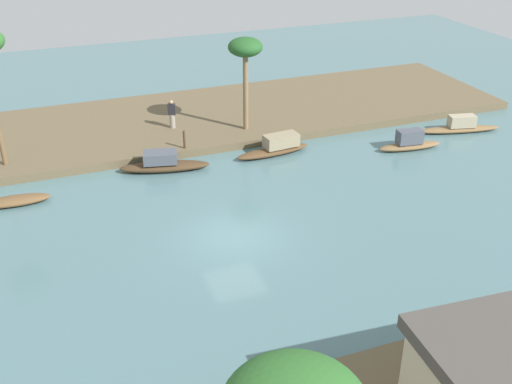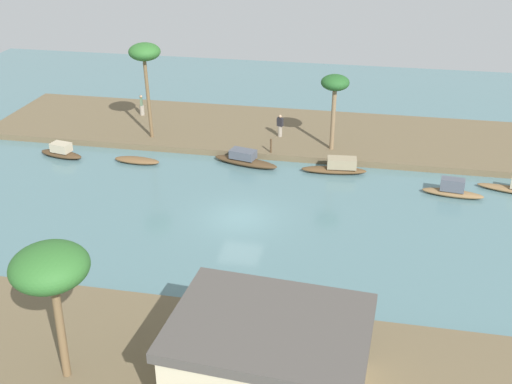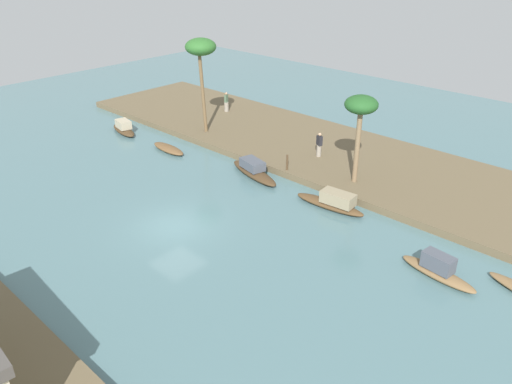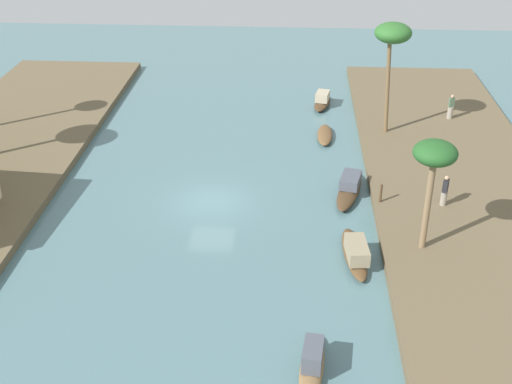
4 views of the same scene
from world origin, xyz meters
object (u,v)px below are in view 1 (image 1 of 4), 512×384
Objects in this scene: sampan_midstream at (410,143)px; person_by_mooring at (172,115)px; sampan_with_red_awning at (276,147)px; sampan_foreground at (14,201)px; mooring_post at (184,140)px; sampan_open_hull at (459,127)px; sampan_near_left_bank at (163,164)px; palm_tree_left_near at (245,51)px.

person_by_mooring reaches higher than sampan_midstream.
sampan_with_red_awning reaches higher than sampan_foreground.
sampan_foreground is 9.70m from mooring_post.
mooring_post is (12.45, -3.85, 0.56)m from sampan_midstream.
sampan_midstream is (4.42, 1.19, 0.07)m from sampan_open_hull.
sampan_open_hull is at bearing -170.02° from sampan_near_left_bank.
sampan_with_red_awning reaches higher than sampan_near_left_bank.
mooring_post is at bearing 111.06° from person_by_mooring.
sampan_near_left_bank is (6.54, -0.16, -0.04)m from sampan_with_red_awning.
sampan_foreground is at bearing 55.95° from person_by_mooring.
sampan_near_left_bank reaches higher than sampan_foreground.
sampan_with_red_awning is 1.33× the size of sampan_foreground.
sampan_with_red_awning is 0.84× the size of sampan_open_hull.
palm_tree_left_near reaches higher than mooring_post.
person_by_mooring is 5.99m from palm_tree_left_near.
sampan_midstream reaches higher than sampan_near_left_bank.
sampan_near_left_bank is 2.30m from mooring_post.
sampan_near_left_bank is 0.91× the size of sampan_open_hull.
sampan_near_left_bank is at bearing 43.52° from mooring_post.
mooring_post is (16.87, -2.66, 0.64)m from sampan_open_hull.
sampan_near_left_bank is 2.84× the size of person_by_mooring.
person_by_mooring is at bearing -23.36° from palm_tree_left_near.
person_by_mooring is 0.31× the size of palm_tree_left_near.
palm_tree_left_near is (-5.88, -3.07, 4.83)m from sampan_near_left_bank.
sampan_near_left_bank reaches higher than sampan_open_hull.
sampan_with_red_awning is 14.25m from sampan_foreground.
sampan_with_red_awning is 5.82m from palm_tree_left_near.
sampan_with_red_awning is 4.31× the size of mooring_post.
sampan_open_hull is 1.59× the size of sampan_foreground.
mooring_post reaches higher than sampan_foreground.
person_by_mooring is at bearing -145.12° from sampan_foreground.
sampan_open_hull is at bearing -176.23° from person_by_mooring.
sampan_midstream is (-14.06, 2.32, 0.02)m from sampan_near_left_bank.
sampan_foreground is (7.68, 1.15, -0.20)m from sampan_near_left_bank.
sampan_with_red_awning is at bearing -9.30° from sampan_midstream.
sampan_midstream is 10.91m from palm_tree_left_near.
sampan_near_left_bank is 1.45× the size of sampan_foreground.
sampan_midstream reaches higher than sampan_with_red_awning.
sampan_near_left_bank is at bearing -6.46° from sampan_with_red_awning.
person_by_mooring reaches higher than mooring_post.
person_by_mooring is (-1.75, -4.86, 0.88)m from sampan_near_left_bank.
palm_tree_left_near is at bearing -5.49° from sampan_open_hull.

